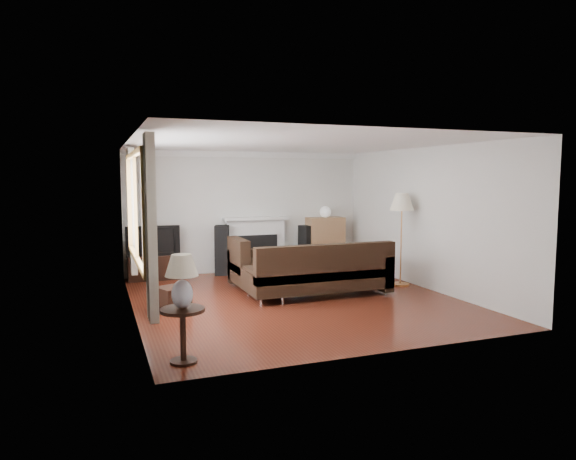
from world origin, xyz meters
name	(u,v)px	position (x,y,z in m)	size (l,w,h in m)	color
room	(295,222)	(0.00, 0.00, 1.25)	(5.10, 5.60, 2.54)	#582013
window	(136,207)	(-2.45, -0.20, 1.55)	(0.12, 2.74, 1.54)	olive
curtain_near	(151,228)	(-2.40, -1.72, 1.40)	(0.10, 0.35, 2.10)	beige
curtain_far	(132,211)	(-2.40, 1.32, 1.40)	(0.10, 0.35, 2.10)	beige
fireplace	(255,244)	(0.15, 2.64, 0.57)	(1.40, 0.26, 1.15)	white
tv_stand	(153,267)	(-1.96, 2.50, 0.24)	(0.94, 0.42, 0.47)	black
television	(152,240)	(-1.96, 2.50, 0.76)	(1.01, 0.13, 0.58)	black
speaker_left	(222,250)	(-0.59, 2.52, 0.50)	(0.28, 0.33, 1.00)	black
speaker_right	(307,247)	(1.28, 2.54, 0.47)	(0.26, 0.31, 0.94)	black
bookshelf	(325,243)	(1.71, 2.53, 0.55)	(0.80, 0.38, 1.10)	#9D7048
globe_lamp	(325,212)	(1.71, 2.53, 1.22)	(0.24, 0.24, 0.24)	white
sectional_sofa	(318,270)	(0.46, 0.12, 0.42)	(2.61, 1.91, 0.84)	black
coffee_table	(297,268)	(0.61, 1.44, 0.23)	(1.17, 0.64, 0.46)	#9D794B
footstool	(173,298)	(-1.94, 0.02, 0.17)	(0.41, 0.41, 0.35)	black
floor_lamp	(401,240)	(2.22, 0.35, 0.84)	(0.43, 0.43, 1.68)	#CA8646
side_table	(183,335)	(-2.15, -2.25, 0.29)	(0.47, 0.47, 0.59)	black
table_lamp	(182,282)	(-2.15, -2.25, 0.87)	(0.35, 0.35, 0.57)	silver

